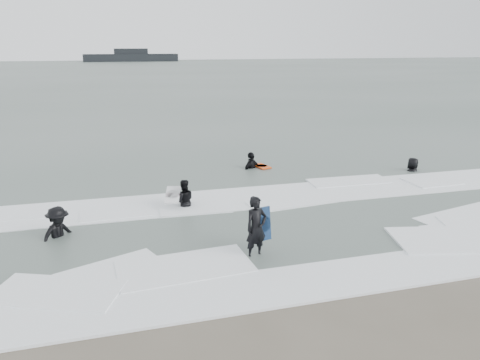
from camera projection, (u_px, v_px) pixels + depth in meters
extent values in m
plane|color=brown|center=(289.00, 274.00, 12.03)|extent=(320.00, 320.00, 0.00)
plane|color=#47544C|center=(137.00, 75.00, 86.25)|extent=(320.00, 320.00, 0.00)
imported|color=black|center=(256.00, 257.00, 12.97)|extent=(0.75, 0.61, 1.78)
imported|color=black|center=(184.00, 208.00, 16.85)|extent=(0.79, 0.62, 1.60)
imported|color=black|center=(59.00, 239.00, 14.18)|extent=(1.38, 1.31, 1.87)
imported|color=black|center=(251.00, 169.00, 22.08)|extent=(1.21, 1.05, 1.96)
imported|color=black|center=(412.00, 172.00, 21.57)|extent=(1.05, 1.00, 1.81)
cube|color=white|center=(298.00, 284.00, 11.47)|extent=(30.03, 2.32, 0.07)
cube|color=white|center=(233.00, 200.00, 17.59)|extent=(30.00, 2.60, 0.09)
cube|color=black|center=(131.00, 58.00, 150.05)|extent=(29.47, 5.26, 2.32)
cube|color=black|center=(131.00, 51.00, 149.48)|extent=(10.52, 3.16, 1.68)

